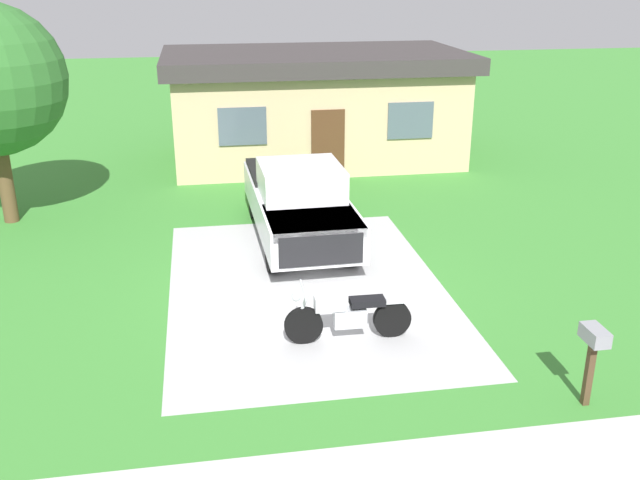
{
  "coord_description": "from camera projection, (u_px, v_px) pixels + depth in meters",
  "views": [
    {
      "loc": [
        -1.91,
        -12.91,
        6.06
      ],
      "look_at": [
        0.32,
        0.3,
        0.9
      ],
      "focal_mm": 40.14,
      "sensor_mm": 36.0,
      "label": 1
    }
  ],
  "objects": [
    {
      "name": "motorcycle",
      "position": [
        347.0,
        315.0,
        12.22
      ],
      "size": [
        2.21,
        0.7,
        1.09
      ],
      "color": "black",
      "rests_on": "ground"
    },
    {
      "name": "neighbor_house",
      "position": [
        314.0,
        105.0,
        23.37
      ],
      "size": [
        9.6,
        5.6,
        3.5
      ],
      "color": "tan",
      "rests_on": "ground"
    },
    {
      "name": "ground_plane",
      "position": [
        307.0,
        288.0,
        14.36
      ],
      "size": [
        80.0,
        80.0,
        0.0
      ],
      "primitive_type": "plane",
      "color": "#3C8633"
    },
    {
      "name": "pickup_truck",
      "position": [
        298.0,
        200.0,
        16.66
      ],
      "size": [
        2.13,
        5.67,
        1.9
      ],
      "color": "black",
      "rests_on": "ground"
    },
    {
      "name": "mailbox",
      "position": [
        593.0,
        346.0,
        10.21
      ],
      "size": [
        0.26,
        0.48,
        1.26
      ],
      "color": "#4C3823",
      "rests_on": "ground"
    },
    {
      "name": "driveway_pad",
      "position": [
        307.0,
        288.0,
        14.36
      ],
      "size": [
        5.44,
        7.98,
        0.01
      ],
      "primitive_type": "cube",
      "color": "#B4B4B4",
      "rests_on": "ground"
    }
  ]
}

